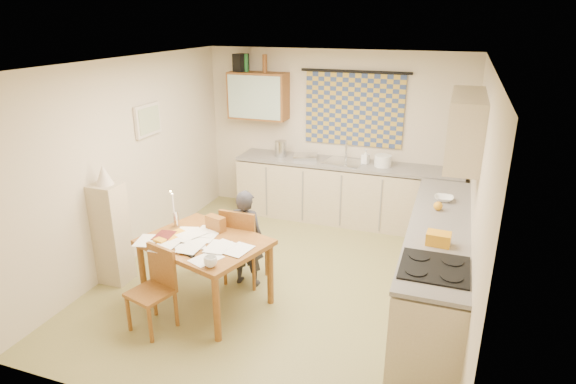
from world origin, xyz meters
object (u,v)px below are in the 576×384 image
at_px(counter_back, 345,193).
at_px(dining_table, 206,272).
at_px(shelf_stand, 112,234).
at_px(person, 246,238).
at_px(chair_far, 245,258).
at_px(counter_right, 436,264).
at_px(stove, 429,313).

distance_m(counter_back, dining_table, 2.83).
height_order(counter_back, shelf_stand, shelf_stand).
height_order(dining_table, person, person).
distance_m(chair_far, shelf_stand, 1.55).
bearing_deg(counter_right, stove, -90.00).
distance_m(counter_back, stove, 3.16).
distance_m(counter_right, chair_far, 2.13).
relative_size(counter_back, dining_table, 2.29).
relative_size(stove, shelf_stand, 0.78).
distance_m(counter_back, chair_far, 2.24).
relative_size(stove, dining_table, 0.65).
bearing_deg(shelf_stand, person, 16.87).
bearing_deg(shelf_stand, dining_table, -3.00).
xyz_separation_m(counter_back, person, (-0.65, -2.17, 0.13)).
height_order(counter_right, stove, stove).
bearing_deg(stove, person, 162.52).
bearing_deg(counter_back, chair_far, -108.03).
xyz_separation_m(stove, person, (-2.06, 0.65, 0.11)).
distance_m(counter_back, counter_right, 2.33).
distance_m(counter_right, stove, 0.97).
height_order(person, shelf_stand, shelf_stand).
relative_size(chair_far, shelf_stand, 0.78).
height_order(stove, dining_table, stove).
bearing_deg(chair_far, counter_back, -106.93).
bearing_deg(stove, chair_far, 161.65).
height_order(counter_back, stove, stove).
height_order(chair_far, person, person).
relative_size(counter_right, shelf_stand, 2.46).
height_order(stove, person, person).
distance_m(dining_table, shelf_stand, 1.26).
distance_m(chair_far, person, 0.29).
height_order(stove, shelf_stand, shelf_stand).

